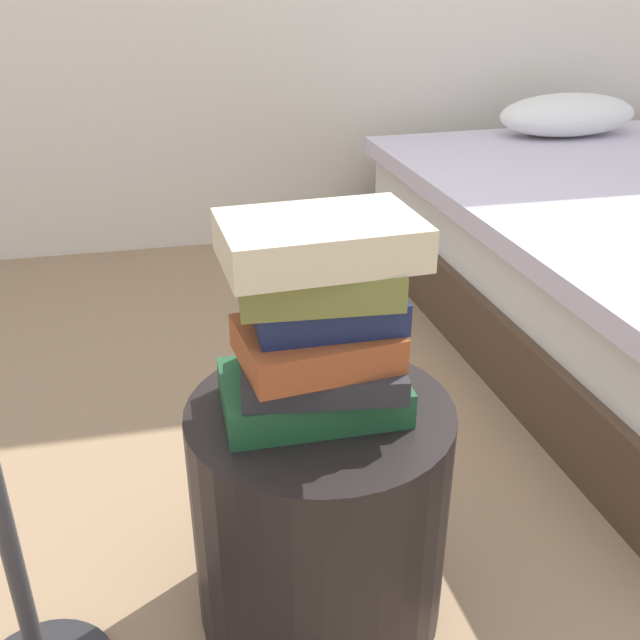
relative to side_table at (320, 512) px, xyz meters
The scene contains 8 objects.
ground_plane 0.22m from the side_table, ahead, with size 8.00×8.00×0.00m, color #937556.
side_table is the anchor object (origin of this frame).
book_forest 0.25m from the side_table, 148.31° to the left, with size 0.29×0.19×0.06m, color #1E512D.
book_charcoal 0.30m from the side_table, 119.77° to the right, with size 0.25×0.18×0.04m, color #28282D.
book_rust 0.35m from the side_table, 126.38° to the right, with size 0.23×0.18×0.06m, color #994723.
book_navy 0.40m from the side_table, 45.29° to the left, with size 0.22×0.17×0.05m, color #19234C.
book_olive 0.45m from the side_table, 125.54° to the left, with size 0.24×0.19×0.05m, color olive.
book_cream 0.51m from the side_table, ahead, with size 0.29×0.19×0.06m, color beige.
Camera 1 is at (-0.22, -0.98, 1.10)m, focal length 41.07 mm.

